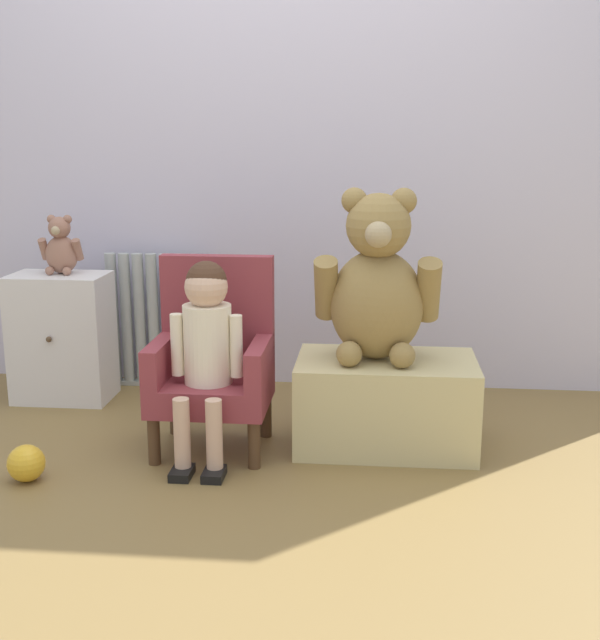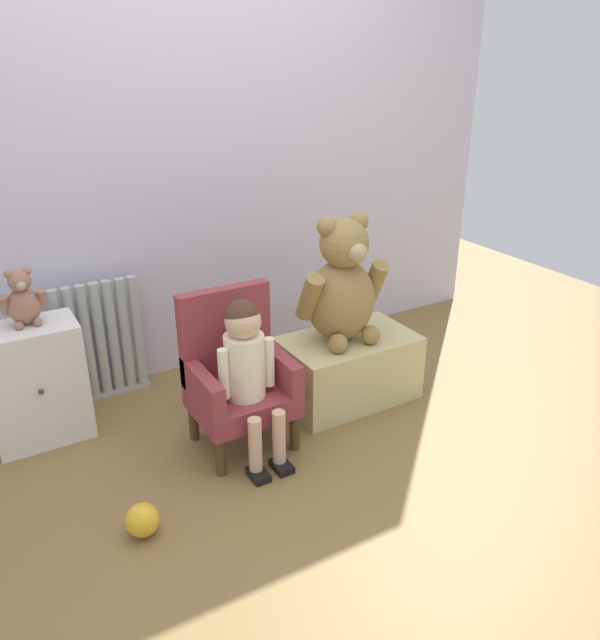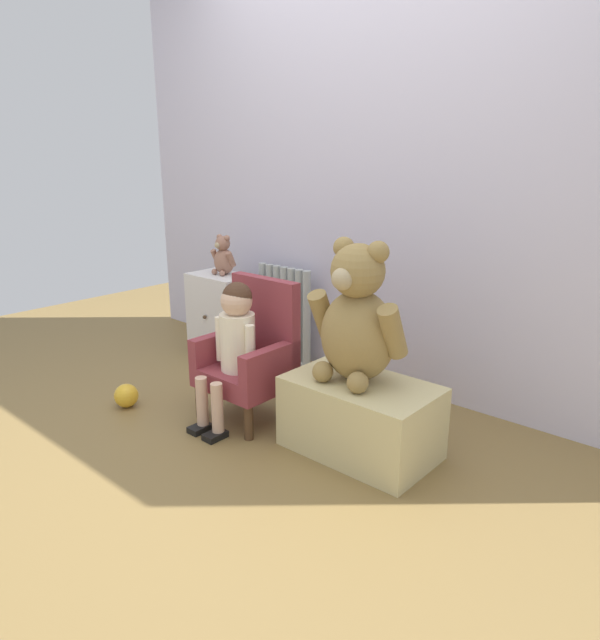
# 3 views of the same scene
# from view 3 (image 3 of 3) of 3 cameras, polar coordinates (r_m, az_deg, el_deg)

# --- Properties ---
(ground_plane) EXTENTS (6.00, 6.00, 0.00)m
(ground_plane) POSITION_cam_3_polar(r_m,az_deg,el_deg) (2.63, -9.05, -13.00)
(ground_plane) COLOR olive
(back_wall) EXTENTS (3.80, 0.05, 2.40)m
(back_wall) POSITION_cam_3_polar(r_m,az_deg,el_deg) (3.20, 7.41, 14.77)
(back_wall) COLOR silver
(back_wall) RESTS_ON ground_plane
(radiator) EXTENTS (0.43, 0.05, 0.61)m
(radiator) POSITION_cam_3_polar(r_m,az_deg,el_deg) (3.59, -1.58, 0.51)
(radiator) COLOR #A7AFAB
(radiator) RESTS_ON ground_plane
(small_dresser) EXTENTS (0.41, 0.28, 0.55)m
(small_dresser) POSITION_cam_3_polar(r_m,az_deg,el_deg) (3.68, -7.83, 0.34)
(small_dresser) COLOR silver
(small_dresser) RESTS_ON ground_plane
(child_armchair) EXTENTS (0.42, 0.36, 0.70)m
(child_armchair) POSITION_cam_3_polar(r_m,az_deg,el_deg) (2.84, -4.87, -3.49)
(child_armchair) COLOR brown
(child_armchair) RESTS_ON ground_plane
(child_figure) EXTENTS (0.25, 0.35, 0.70)m
(child_figure) POSITION_cam_3_polar(r_m,az_deg,el_deg) (2.72, -6.62, -1.44)
(child_figure) COLOR #F2E6C6
(child_figure) RESTS_ON ground_plane
(low_bench) EXTENTS (0.65, 0.40, 0.33)m
(low_bench) POSITION_cam_3_polar(r_m,az_deg,el_deg) (2.56, 6.06, -9.65)
(low_bench) COLOR #CABB81
(low_bench) RESTS_ON ground_plane
(large_teddy_bear) EXTENTS (0.45, 0.31, 0.62)m
(large_teddy_bear) POSITION_cam_3_polar(r_m,az_deg,el_deg) (2.43, 5.75, 0.00)
(large_teddy_bear) COLOR olive
(large_teddy_bear) RESTS_ON low_bench
(small_teddy_bear) EXTENTS (0.18, 0.13, 0.25)m
(small_teddy_bear) POSITION_cam_3_polar(r_m,az_deg,el_deg) (3.60, -7.66, 6.26)
(small_teddy_bear) COLOR #956754
(small_teddy_bear) RESTS_ON small_dresser
(toy_ball) EXTENTS (0.12, 0.12, 0.12)m
(toy_ball) POSITION_cam_3_polar(r_m,az_deg,el_deg) (3.14, -16.98, -7.24)
(toy_ball) COLOR gold
(toy_ball) RESTS_ON ground_plane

